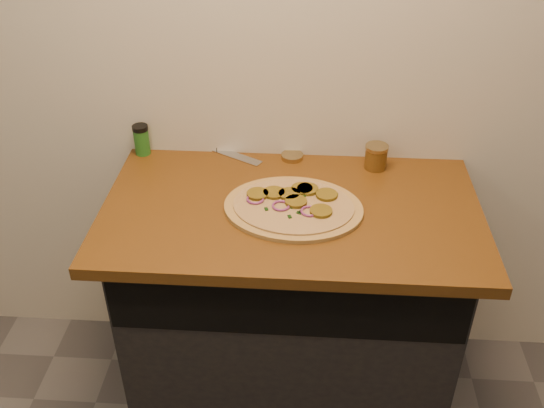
# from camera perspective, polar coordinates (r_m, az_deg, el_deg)

# --- Properties ---
(cabinet) EXTENTS (1.10, 0.60, 0.86)m
(cabinet) POSITION_cam_1_polar(r_m,az_deg,el_deg) (2.24, 1.65, -9.69)
(cabinet) COLOR black
(cabinet) RESTS_ON ground
(countertop) EXTENTS (1.20, 0.70, 0.04)m
(countertop) POSITION_cam_1_polar(r_m,az_deg,el_deg) (1.93, 1.83, -0.65)
(countertop) COLOR #613612
(countertop) RESTS_ON cabinet
(pizza) EXTENTS (0.47, 0.47, 0.03)m
(pizza) POSITION_cam_1_polar(r_m,az_deg,el_deg) (1.90, 2.03, -0.19)
(pizza) COLOR tan
(pizza) RESTS_ON countertop
(chefs_knife) EXTENTS (0.27, 0.17, 0.02)m
(chefs_knife) POSITION_cam_1_polar(r_m,az_deg,el_deg) (2.22, -4.84, 5.07)
(chefs_knife) COLOR #B7BAC1
(chefs_knife) RESTS_ON countertop
(mason_jar_lid) EXTENTS (0.10, 0.10, 0.02)m
(mason_jar_lid) POSITION_cam_1_polar(r_m,az_deg,el_deg) (2.17, 1.91, 4.50)
(mason_jar_lid) COLOR tan
(mason_jar_lid) RESTS_ON countertop
(salsa_jar) EXTENTS (0.08, 0.08, 0.09)m
(salsa_jar) POSITION_cam_1_polar(r_m,az_deg,el_deg) (2.13, 9.76, 4.42)
(salsa_jar) COLOR maroon
(salsa_jar) RESTS_ON countertop
(spice_shaker) EXTENTS (0.06, 0.06, 0.11)m
(spice_shaker) POSITION_cam_1_polar(r_m,az_deg,el_deg) (2.23, -12.18, 5.94)
(spice_shaker) COLOR #22641F
(spice_shaker) RESTS_ON countertop
(flour_spill) EXTENTS (0.20, 0.20, 0.00)m
(flour_spill) POSITION_cam_1_polar(r_m,az_deg,el_deg) (1.92, 5.29, -0.30)
(flour_spill) COLOR white
(flour_spill) RESTS_ON countertop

